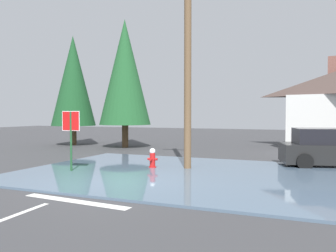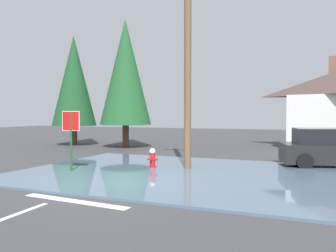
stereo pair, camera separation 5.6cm
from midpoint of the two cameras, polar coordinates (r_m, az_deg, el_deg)
ground_plane at (r=11.42m, az=-9.03°, el=-9.33°), size 80.00×80.00×0.10m
flood_puddle at (r=12.71m, az=2.81°, el=-7.75°), size 11.87×8.48×0.07m
lane_stop_bar at (r=9.27m, az=-14.81°, el=-11.71°), size 3.20×0.54×0.01m
stop_sign_near at (r=13.43m, az=-15.39°, el=-0.44°), size 0.73×0.09×2.29m
fire_hydrant at (r=13.90m, az=-2.43°, el=-5.36°), size 0.42×0.36×0.83m
utility_pole at (r=13.85m, az=3.34°, el=13.26°), size 1.60×0.28×9.43m
parked_car at (r=15.93m, az=25.71°, el=-3.33°), size 4.77×2.90×1.59m
pine_tree_tall_left at (r=25.32m, az=-14.98°, el=7.09°), size 3.03×3.03×7.57m
pine_tree_mid_left at (r=22.95m, az=-6.86°, el=8.65°), size 3.30×3.30×8.24m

